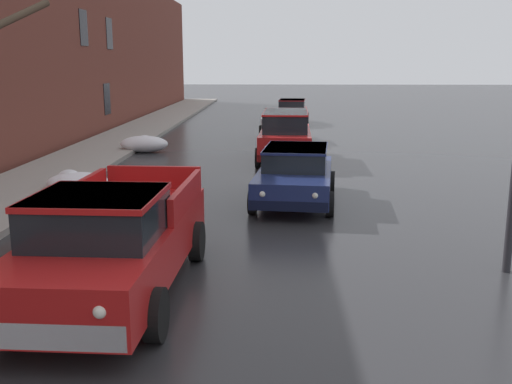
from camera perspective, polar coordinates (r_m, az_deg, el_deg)
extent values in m
cube|color=gray|center=(18.59, -20.58, 0.83)|extent=(2.96, 80.00, 0.15)
cube|color=black|center=(31.99, -14.21, 8.70)|extent=(0.08, 1.10, 1.60)
cube|color=black|center=(28.95, -16.34, 14.97)|extent=(0.08, 1.10, 1.60)
cube|color=black|center=(32.99, -14.01, 14.61)|extent=(0.08, 1.10, 1.60)
ellipsoid|color=white|center=(17.20, -16.80, 0.89)|extent=(1.72, 1.30, 0.55)
ellipsoid|color=white|center=(17.42, -17.57, 1.08)|extent=(0.74, 0.61, 0.61)
ellipsoid|color=white|center=(24.29, -10.74, 4.57)|extent=(1.94, 1.09, 0.67)
ellipsoid|color=white|center=(24.32, -10.67, 4.60)|extent=(0.83, 0.69, 0.69)
cylinder|color=#4C3D2D|center=(11.95, -23.41, 14.62)|extent=(1.22, 1.90, 1.04)
cube|color=red|center=(9.48, -13.35, -5.20)|extent=(2.12, 5.44, 0.76)
cube|color=black|center=(8.60, -15.03, -2.24)|extent=(1.76, 1.78, 0.64)
cube|color=red|center=(8.53, -15.14, -0.42)|extent=(1.81, 1.83, 0.08)
cube|color=red|center=(10.11, -6.75, -0.31)|extent=(0.18, 2.58, 0.44)
cube|color=red|center=(10.60, -16.59, -0.16)|extent=(0.18, 2.58, 0.44)
cube|color=red|center=(11.80, -9.79, 1.42)|extent=(1.85, 0.16, 0.44)
cube|color=#B7B7BC|center=(7.25, -19.44, -12.89)|extent=(1.85, 0.18, 0.32)
sphere|color=white|center=(6.87, -14.83, -11.10)|extent=(0.16, 0.16, 0.16)
cylinder|color=black|center=(7.90, -9.64, -11.61)|extent=(0.24, 0.73, 0.72)
cylinder|color=black|center=(8.56, -22.89, -10.51)|extent=(0.24, 0.73, 0.72)
cylinder|color=black|center=(10.86, -5.74, -4.74)|extent=(0.24, 0.73, 0.72)
cylinder|color=black|center=(11.35, -15.69, -4.40)|extent=(0.24, 0.73, 0.72)
cube|color=navy|center=(15.23, 3.80, 1.20)|extent=(2.22, 4.50, 0.60)
cube|color=black|center=(15.34, 3.89, 3.40)|extent=(1.76, 2.40, 0.52)
cube|color=navy|center=(15.31, 3.90, 4.25)|extent=(1.81, 2.45, 0.06)
cube|color=black|center=(13.20, 3.16, -1.34)|extent=(1.77, 0.29, 0.22)
cube|color=black|center=(17.34, 4.27, 1.96)|extent=(1.77, 0.29, 0.22)
cylinder|color=black|center=(13.95, 7.18, -1.18)|extent=(0.24, 0.61, 0.60)
cylinder|color=black|center=(14.07, -0.33, -0.96)|extent=(0.24, 0.61, 0.60)
cylinder|color=black|center=(16.57, 7.28, 0.98)|extent=(0.24, 0.61, 0.60)
cylinder|color=black|center=(16.68, 0.95, 1.16)|extent=(0.24, 0.61, 0.60)
sphere|color=silver|center=(13.08, 5.72, -0.34)|extent=(0.14, 0.14, 0.14)
sphere|color=silver|center=(13.17, 0.63, -0.19)|extent=(0.14, 0.14, 0.14)
cube|color=red|center=(21.72, 2.86, 4.94)|extent=(1.94, 4.76, 0.80)
cube|color=black|center=(21.68, 2.88, 6.90)|extent=(1.65, 3.34, 0.68)
cube|color=red|center=(21.65, 2.89, 7.72)|extent=(1.69, 3.41, 0.06)
cube|color=#520B0B|center=(19.48, 2.73, 3.25)|extent=(1.76, 0.18, 0.22)
cube|color=#520B0B|center=(24.03, 2.94, 4.99)|extent=(1.76, 0.18, 0.22)
cylinder|color=black|center=(20.34, 5.35, 3.26)|extent=(0.20, 0.69, 0.68)
cylinder|color=black|center=(20.37, 0.19, 3.33)|extent=(0.20, 0.69, 0.68)
cylinder|color=black|center=(23.22, 5.17, 4.40)|extent=(0.20, 0.69, 0.68)
cylinder|color=black|center=(23.25, 0.65, 4.46)|extent=(0.20, 0.69, 0.68)
sphere|color=silver|center=(19.40, 4.46, 4.26)|extent=(0.14, 0.14, 0.14)
sphere|color=silver|center=(19.42, 1.02, 4.31)|extent=(0.14, 0.14, 0.14)
cube|color=#B7B7BC|center=(27.37, 2.56, 6.19)|extent=(2.10, 4.06, 0.60)
cube|color=black|center=(27.51, 2.53, 7.40)|extent=(1.70, 2.16, 0.52)
cube|color=#B7B7BC|center=(27.50, 2.54, 7.88)|extent=(1.74, 2.21, 0.06)
cube|color=#525254|center=(25.50, 2.96, 5.33)|extent=(1.75, 0.26, 0.22)
cube|color=#525254|center=(29.29, 2.20, 6.25)|extent=(1.75, 0.26, 0.22)
cylinder|color=black|center=(26.31, 4.79, 5.25)|extent=(0.23, 0.61, 0.60)
cylinder|color=black|center=(26.13, 0.81, 5.25)|extent=(0.23, 0.61, 0.60)
cylinder|color=black|center=(28.71, 4.15, 5.86)|extent=(0.23, 0.61, 0.60)
cylinder|color=black|center=(28.55, 0.49, 5.85)|extent=(0.23, 0.61, 0.60)
sphere|color=silver|center=(25.51, 4.27, 5.90)|extent=(0.14, 0.14, 0.14)
sphere|color=silver|center=(25.39, 1.67, 5.90)|extent=(0.14, 0.14, 0.14)
cube|color=maroon|center=(35.08, 3.48, 7.55)|extent=(2.00, 4.25, 0.60)
cube|color=black|center=(35.25, 3.51, 8.48)|extent=(1.62, 2.26, 0.52)
cube|color=maroon|center=(35.23, 3.51, 8.85)|extent=(1.65, 2.30, 0.06)
cube|color=black|center=(33.09, 3.30, 6.94)|extent=(1.66, 0.25, 0.22)
cube|color=black|center=(37.11, 3.63, 7.53)|extent=(1.66, 0.25, 0.22)
cylinder|color=black|center=(33.80, 4.84, 6.83)|extent=(0.23, 0.61, 0.60)
cylinder|color=black|center=(33.89, 1.89, 6.88)|extent=(0.23, 0.61, 0.60)
cylinder|color=black|center=(36.35, 4.95, 7.22)|extent=(0.23, 0.61, 0.60)
cylinder|color=black|center=(36.43, 2.20, 7.27)|extent=(0.23, 0.61, 0.60)
sphere|color=silver|center=(33.01, 4.26, 7.37)|extent=(0.14, 0.14, 0.14)
sphere|color=silver|center=(33.07, 2.34, 7.40)|extent=(0.14, 0.14, 0.14)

